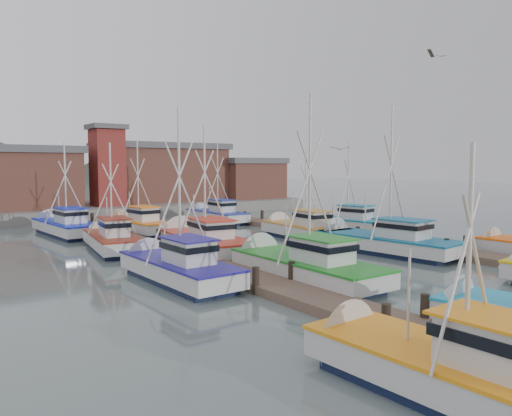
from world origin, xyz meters
TOP-DOWN VIEW (x-y plane):
  - ground at (0.00, 0.00)m, footprint 260.00×260.00m
  - dock_left at (-7.00, 4.04)m, footprint 2.30×46.00m
  - dock_right at (7.00, 4.04)m, footprint 2.30×46.00m
  - quay at (0.00, 37.00)m, footprint 44.00×16.00m
  - shed_left at (-11.00, 35.00)m, footprint 12.72×8.48m
  - shed_center at (6.00, 37.00)m, footprint 14.84×9.54m
  - shed_right at (17.00, 34.00)m, footprint 8.48×6.36m
  - lookout_tower at (-2.00, 33.00)m, footprint 3.60×3.60m
  - boat_2 at (-9.94, -12.20)m, footprint 2.90×8.41m
  - boat_4 at (-4.60, -0.90)m, footprint 3.89×9.38m
  - boat_5 at (4.39, 1.75)m, footprint 4.08×10.07m
  - boat_6 at (-9.74, 2.27)m, footprint 3.61×8.44m
  - boat_8 at (-4.55, 8.83)m, footprint 4.17×10.14m
  - boat_9 at (4.28, 9.20)m, footprint 3.33×8.76m
  - boat_10 at (-9.14, 12.58)m, footprint 3.58×8.31m
  - boat_11 at (9.75, 10.29)m, footprint 4.04×8.44m
  - boat_12 at (-4.59, 19.50)m, footprint 3.34×8.42m
  - boat_13 at (4.59, 22.17)m, footprint 3.35×8.22m
  - boat_14 at (-9.62, 21.71)m, footprint 3.38×9.17m
  - gull_near at (-2.84, -7.01)m, footprint 1.53×0.66m
  - gull_far at (2.33, 3.27)m, footprint 1.53×0.66m

SIDE VIEW (x-z plane):
  - ground at x=0.00m, z-range 0.00..0.00m
  - dock_left at x=-7.00m, z-range -0.54..0.96m
  - dock_right at x=7.00m, z-range -0.54..0.96m
  - quay at x=0.00m, z-range 0.00..1.20m
  - boat_2 at x=-9.94m, z-range -2.68..4.03m
  - boat_9 at x=4.28m, z-range -3.05..4.40m
  - boat_10 at x=-9.14m, z-range -3.10..4.45m
  - boat_12 at x=-4.59m, z-range -3.40..4.75m
  - boat_11 at x=9.75m, z-range -3.36..4.71m
  - boat_13 at x=4.59m, z-range -3.52..4.88m
  - boat_14 at x=-9.62m, z-range -3.32..4.68m
  - boat_8 at x=-4.55m, z-range -3.78..5.14m
  - boat_6 at x=-9.74m, z-range -3.75..5.11m
  - boat_4 at x=-4.60m, z-range -4.16..5.53m
  - boat_5 at x=4.39m, z-range -4.38..5.75m
  - shed_right at x=17.00m, z-range 1.24..6.44m
  - shed_left at x=-11.00m, z-range 1.24..7.44m
  - shed_center at x=6.00m, z-range 1.24..8.14m
  - lookout_tower at x=-2.00m, z-range 1.30..9.80m
  - gull_far at x=2.33m, z-range 6.43..6.67m
  - gull_near at x=-2.84m, z-range 9.72..9.96m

